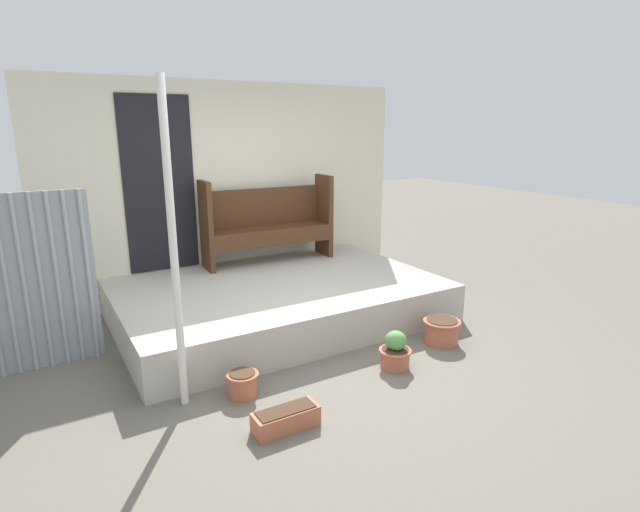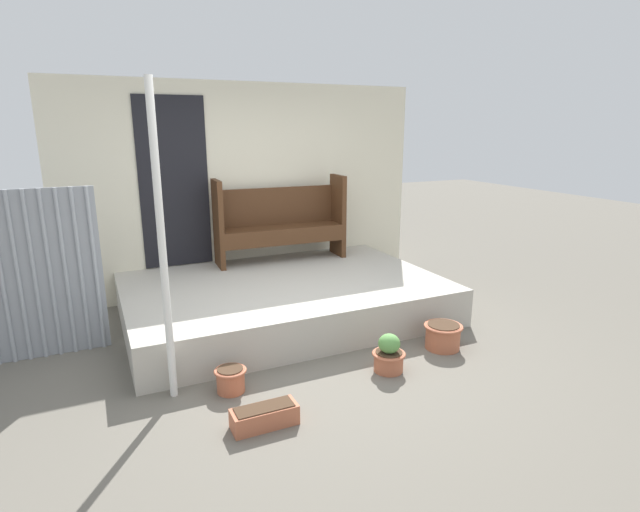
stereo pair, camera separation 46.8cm
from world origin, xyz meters
TOP-DOWN VIEW (x-y plane):
  - ground_plane at (0.00, 0.00)m, footprint 24.00×24.00m
  - porch_slab at (0.12, 1.14)m, footprint 3.39×2.28m
  - house_wall at (0.08, 2.31)m, footprint 4.59×0.08m
  - support_post at (-1.29, -0.10)m, footprint 0.06×0.06m
  - bench at (0.42, 2.01)m, footprint 1.65×0.47m
  - flower_pot_left at (-0.86, -0.23)m, footprint 0.26×0.26m
  - flower_pot_middle at (0.48, -0.47)m, footprint 0.29×0.29m
  - flower_pot_right at (1.20, -0.30)m, footprint 0.37×0.37m
  - planter_box_rect at (-0.77, -0.80)m, footprint 0.47×0.18m

SIDE VIEW (x-z plane):
  - ground_plane at x=0.00m, z-range 0.00..0.00m
  - planter_box_rect at x=-0.77m, z-range 0.00..0.15m
  - flower_pot_left at x=-0.86m, z-range 0.01..0.21m
  - flower_pot_right at x=1.20m, z-range 0.01..0.26m
  - flower_pot_middle at x=0.48m, z-range -0.02..0.32m
  - porch_slab at x=0.12m, z-range 0.00..0.41m
  - bench at x=0.42m, z-range 0.41..1.47m
  - support_post at x=-1.29m, z-range 0.00..2.41m
  - house_wall at x=0.08m, z-range 0.01..2.61m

